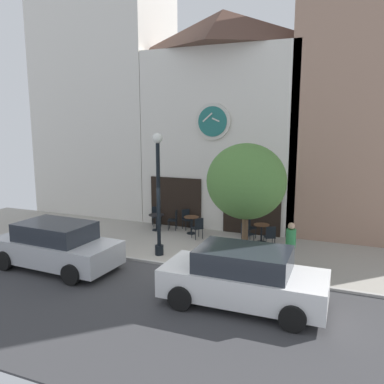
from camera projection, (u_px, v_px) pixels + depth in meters
name	position (u px, v px, depth m)	size (l,w,h in m)	color
ground_plane	(154.00, 273.00, 12.61)	(25.03, 11.26, 0.13)	#9E998E
clock_building	(222.00, 118.00, 17.89)	(7.22, 3.61, 9.74)	silver
neighbor_building_left	(106.00, 96.00, 21.20)	(6.67, 4.34, 12.55)	silver
street_lamp	(158.00, 195.00, 13.92)	(0.36, 0.36, 4.44)	black
street_tree	(246.00, 182.00, 12.35)	(2.56, 2.30, 4.16)	brown
cafe_table_near_door	(156.00, 219.00, 17.50)	(0.69, 0.69, 0.73)	black
cafe_table_rightmost	(191.00, 222.00, 16.97)	(0.65, 0.65, 0.76)	black
cafe_table_leftmost	(261.00, 230.00, 15.71)	(0.63, 0.63, 0.76)	black
cafe_chair_left_end	(187.00, 218.00, 17.74)	(0.56, 0.56, 0.90)	black
cafe_chair_mid_row	(174.00, 218.00, 17.59)	(0.49, 0.49, 0.90)	black
cafe_chair_under_awning	(246.00, 233.00, 15.29)	(0.54, 0.54, 0.90)	black
cafe_chair_facing_wall	(156.00, 215.00, 18.32)	(0.56, 0.56, 0.90)	black
cafe_chair_curbside	(198.00, 227.00, 16.19)	(0.56, 0.56, 0.90)	black
cafe_chair_right_end	(249.00, 226.00, 16.35)	(0.55, 0.55, 0.90)	black
cafe_chair_corner	(270.00, 235.00, 14.91)	(0.54, 0.54, 0.90)	black
pedestrian_green	(290.00, 247.00, 12.43)	(0.37, 0.37, 1.67)	#2D2D38
parked_car_silver	(56.00, 246.00, 12.90)	(4.38, 2.18, 1.55)	#B7BABF
parked_car_white	(243.00, 277.00, 10.24)	(4.31, 2.04, 1.55)	white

